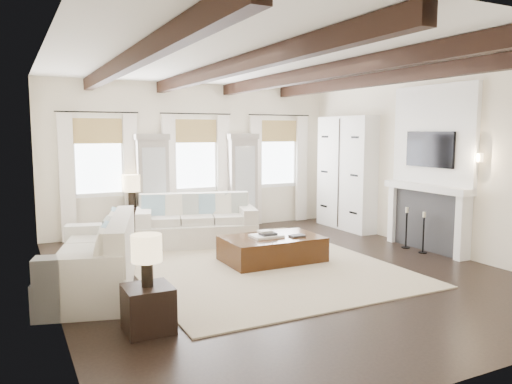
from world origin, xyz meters
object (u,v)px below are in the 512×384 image
sofa_back (196,224)px  side_table_front (148,309)px  sofa_left (97,261)px  ottoman (272,249)px  side_table_back (133,222)px

sofa_back → side_table_front: 4.27m
sofa_left → ottoman: (2.87, 0.25, -0.19)m
ottoman → side_table_back: bearing=119.7°
sofa_back → side_table_front: (-1.93, -3.80, -0.14)m
sofa_back → sofa_left: (-2.19, -2.08, 0.01)m
side_table_front → side_table_back: (0.96, 4.90, 0.07)m
ottoman → side_table_back: (-1.65, 2.92, 0.11)m
side_table_front → ottoman: bearing=37.1°
side_table_back → ottoman: bearing=-60.5°
side_table_back → sofa_back: bearing=-48.3°
sofa_left → side_table_back: 3.40m
sofa_left → side_table_front: (0.26, -1.72, -0.15)m
sofa_left → side_table_back: (1.21, 3.18, -0.09)m
ottoman → side_table_back: side_table_back is taller
sofa_left → side_table_front: 1.74m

